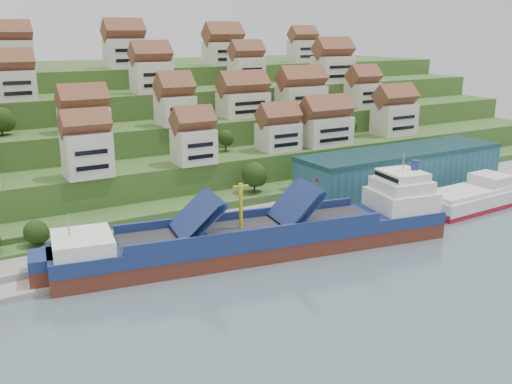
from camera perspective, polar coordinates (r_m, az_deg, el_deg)
ground at (r=114.51m, az=1.38°, el=-5.86°), size 300.00×300.00×0.00m
quay at (r=136.44m, az=5.16°, el=-1.82°), size 180.00×14.00×2.20m
hillside at (r=204.22m, az=-14.32°, el=6.40°), size 260.00×128.00×31.00m
hillside_village at (r=162.60m, az=-9.10°, el=9.25°), size 154.55×62.77×29.03m
hillside_trees at (r=145.96m, az=-12.10°, el=5.66°), size 142.23×62.63×31.30m
warehouse at (r=156.56m, az=14.34°, el=2.36°), size 60.00×15.00×10.00m
flagpole at (r=129.86m, az=5.83°, el=-0.09°), size 1.28×0.16×8.00m
cargo_ship at (r=112.67m, az=1.50°, el=-4.42°), size 79.73×24.85×17.48m
second_ship at (r=150.58m, az=20.86°, el=-0.57°), size 29.19×12.00×8.33m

